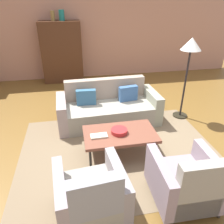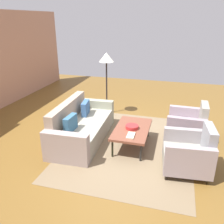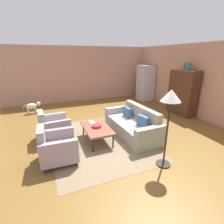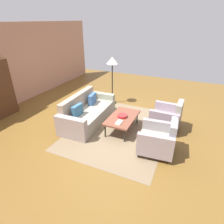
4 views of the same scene
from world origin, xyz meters
name	(u,v)px [view 3 (image 3 of 4)]	position (x,y,z in m)	size (l,w,h in m)	color
ground_plane	(115,139)	(0.00, 0.00, 0.00)	(11.54, 11.54, 0.00)	brown
wall_back	(215,84)	(0.00, 3.79, 1.40)	(9.62, 0.12, 2.80)	tan
wall_left	(79,74)	(-4.81, 0.00, 1.40)	(0.12, 7.58, 2.80)	tan
area_rug	(99,140)	(-0.11, -0.47, 0.00)	(3.40, 2.60, 0.01)	#7C694E
couch	(134,125)	(-0.11, 0.66, 0.29)	(2.13, 0.98, 0.86)	gray
coffee_table	(97,128)	(-0.11, -0.52, 0.38)	(1.20, 0.70, 0.42)	black
armchair_left	(52,128)	(-0.70, -1.69, 0.34)	(0.87, 0.87, 0.88)	#2C2722
armchair_right	(56,148)	(0.49, -1.69, 0.34)	(0.82, 0.82, 0.88)	#2F280F
fruit_bowl	(97,126)	(-0.12, -0.52, 0.45)	(0.27, 0.27, 0.07)	#B7292A
book_stack	(92,123)	(-0.47, -0.57, 0.43)	(0.28, 0.15, 0.03)	beige
cabinet	(183,93)	(-1.05, 3.45, 0.90)	(1.20, 0.51, 1.80)	#4A2917
vase_tall	(184,66)	(-1.20, 3.44, 1.93)	(0.11, 0.11, 0.27)	olive
vase_round	(189,66)	(-0.95, 3.44, 1.95)	(0.16, 0.16, 0.29)	#1A746A
refrigerator	(145,83)	(-3.68, 3.34, 0.93)	(0.80, 0.73, 1.85)	#B7BABF
floor_lamp	(170,103)	(1.53, 0.53, 1.44)	(0.40, 0.40, 1.72)	black
dog	(33,106)	(-3.43, -2.34, 0.31)	(0.31, 0.71, 0.48)	beige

